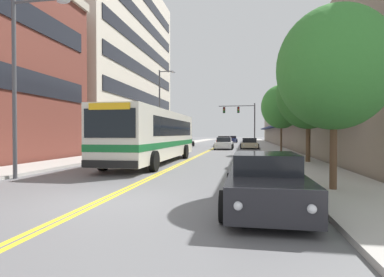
{
  "coord_description": "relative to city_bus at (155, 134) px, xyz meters",
  "views": [
    {
      "loc": [
        3.79,
        -7.53,
        1.8
      ],
      "look_at": [
        -1.05,
        19.76,
        1.35
      ],
      "focal_mm": 28.0,
      "sensor_mm": 36.0,
      "label": 1
    }
  ],
  "objects": [
    {
      "name": "storefront_row_right",
      "position": [
        14.42,
        26.6,
        2.96
      ],
      "size": [
        9.1,
        68.0,
        9.48
      ],
      "color": "gray",
      "rests_on": "ground_plane"
    },
    {
      "name": "car_beige_parked_right_mid",
      "position": [
        6.07,
        18.85,
        -1.19
      ],
      "size": [
        2.16,
        4.39,
        1.28
      ],
      "color": "#BCAD89",
      "rests_on": "ground_plane"
    },
    {
      "name": "street_tree_right_far",
      "position": [
        8.65,
        9.05,
        2.37
      ],
      "size": [
        3.46,
        3.46,
        5.92
      ],
      "color": "brown",
      "rests_on": "sidewalk_right"
    },
    {
      "name": "street_tree_right_near",
      "position": [
        8.17,
        -8.33,
        1.99
      ],
      "size": [
        3.36,
        3.36,
        5.49
      ],
      "color": "brown",
      "rests_on": "sidewalk_right"
    },
    {
      "name": "car_navy_moving_second",
      "position": [
        3.03,
        43.65,
        -1.15
      ],
      "size": [
        1.97,
        4.4,
        1.34
      ],
      "color": "#19234C",
      "rests_on": "ground_plane"
    },
    {
      "name": "car_slate_blue_parked_left_near",
      "position": [
        -2.53,
        14.09,
        -1.18
      ],
      "size": [
        2.08,
        4.46,
        1.29
      ],
      "color": "#475675",
      "rests_on": "ground_plane"
    },
    {
      "name": "car_white_moving_lead",
      "position": [
        3.15,
        16.98,
        -1.14
      ],
      "size": [
        2.11,
        4.6,
        1.37
      ],
      "color": "white",
      "rests_on": "ground_plane"
    },
    {
      "name": "car_red_moving_third",
      "position": [
        2.57,
        25.62,
        -1.11
      ],
      "size": [
        2.19,
        4.59,
        1.45
      ],
      "color": "maroon",
      "rests_on": "ground_plane"
    },
    {
      "name": "traffic_signal_mast",
      "position": [
        5.11,
        27.69,
        2.72
      ],
      "size": [
        5.45,
        0.38,
        6.34
      ],
      "color": "#47474C",
      "rests_on": "ground_plane"
    },
    {
      "name": "city_bus",
      "position": [
        0.0,
        0.0,
        0.0
      ],
      "size": [
        2.89,
        12.46,
        3.13
      ],
      "color": "silver",
      "rests_on": "ground_plane"
    },
    {
      "name": "centre_line",
      "position": [
        1.75,
        26.6,
        -1.77
      ],
      "size": [
        0.34,
        106.0,
        0.01
      ],
      "color": "yellow",
      "rests_on": "ground_plane"
    },
    {
      "name": "office_tower_left",
      "position": [
        -12.91,
        18.51,
        9.32
      ],
      "size": [
        12.08,
        25.45,
        22.2
      ],
      "color": "beige",
      "rests_on": "ground_plane"
    },
    {
      "name": "car_charcoal_parked_right_foreground",
      "position": [
        6.04,
        -10.51,
        -1.15
      ],
      "size": [
        2.0,
        4.45,
        1.32
      ],
      "color": "#232328",
      "rests_on": "ground_plane"
    },
    {
      "name": "street_lamp_left_far",
      "position": [
        -3.32,
        13.24,
        3.25
      ],
      "size": [
        1.89,
        0.28,
        8.63
      ],
      "color": "#47474C",
      "rests_on": "ground_plane"
    },
    {
      "name": "ground_plane",
      "position": [
        1.75,
        26.6,
        -1.77
      ],
      "size": [
        240.0,
        240.0,
        0.0
      ],
      "primitive_type": "plane",
      "color": "slate"
    },
    {
      "name": "street_lamp_left_near",
      "position": [
        -3.15,
        -7.38,
        2.57
      ],
      "size": [
        2.55,
        0.28,
        7.17
      ],
      "color": "#47474C",
      "rests_on": "ground_plane"
    },
    {
      "name": "sidewalk_right",
      "position": [
        8.72,
        26.6,
        -1.71
      ],
      "size": [
        2.93,
        106.0,
        0.13
      ],
      "color": "#B2ADA5",
      "rests_on": "ground_plane"
    },
    {
      "name": "street_tree_right_mid",
      "position": [
        9.25,
        0.8,
        2.34
      ],
      "size": [
        3.7,
        3.7,
        6.02
      ],
      "color": "brown",
      "rests_on": "sidewalk_right"
    },
    {
      "name": "car_black_parked_left_mid",
      "position": [
        -2.53,
        22.34,
        -1.21
      ],
      "size": [
        1.99,
        4.68,
        1.2
      ],
      "color": "black",
      "rests_on": "ground_plane"
    },
    {
      "name": "sidewalk_left",
      "position": [
        -5.21,
        26.6,
        -1.71
      ],
      "size": [
        2.93,
        106.0,
        0.13
      ],
      "color": "#B2ADA5",
      "rests_on": "ground_plane"
    }
  ]
}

